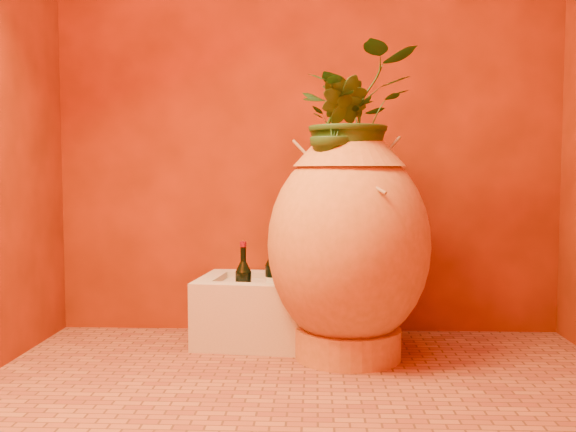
{
  "coord_description": "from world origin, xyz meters",
  "views": [
    {
      "loc": [
        0.04,
        -2.22,
        0.81
      ],
      "look_at": [
        -0.07,
        0.35,
        0.63
      ],
      "focal_mm": 40.0,
      "sensor_mm": 36.0,
      "label": 1
    }
  ],
  "objects_px": {
    "wine_bottle_a": "(243,286)",
    "wine_bottle_c": "(283,286)",
    "amphora": "(349,244)",
    "wine_bottle_b": "(274,280)",
    "stone_basin": "(271,311)",
    "wall_tap": "(387,167)"
  },
  "relations": [
    {
      "from": "wine_bottle_a",
      "to": "wine_bottle_c",
      "type": "height_order",
      "value": "wine_bottle_a"
    },
    {
      "from": "amphora",
      "to": "wine_bottle_c",
      "type": "xyz_separation_m",
      "value": [
        -0.29,
        0.17,
        -0.22
      ]
    },
    {
      "from": "wine_bottle_b",
      "to": "wine_bottle_c",
      "type": "xyz_separation_m",
      "value": [
        0.05,
        -0.07,
        -0.02
      ]
    },
    {
      "from": "wine_bottle_a",
      "to": "wine_bottle_b",
      "type": "xyz_separation_m",
      "value": [
        0.13,
        0.09,
        0.01
      ]
    },
    {
      "from": "stone_basin",
      "to": "wall_tap",
      "type": "relative_size",
      "value": 3.85
    },
    {
      "from": "amphora",
      "to": "wine_bottle_a",
      "type": "height_order",
      "value": "amphora"
    },
    {
      "from": "amphora",
      "to": "stone_basin",
      "type": "height_order",
      "value": "amphora"
    },
    {
      "from": "wine_bottle_b",
      "to": "wall_tap",
      "type": "relative_size",
      "value": 1.89
    },
    {
      "from": "wine_bottle_c",
      "to": "wall_tap",
      "type": "distance_m",
      "value": 0.77
    },
    {
      "from": "stone_basin",
      "to": "wine_bottle_a",
      "type": "height_order",
      "value": "wine_bottle_a"
    },
    {
      "from": "stone_basin",
      "to": "wall_tap",
      "type": "distance_m",
      "value": 0.89
    },
    {
      "from": "stone_basin",
      "to": "wine_bottle_c",
      "type": "height_order",
      "value": "wine_bottle_c"
    },
    {
      "from": "stone_basin",
      "to": "wall_tap",
      "type": "xyz_separation_m",
      "value": [
        0.55,
        0.16,
        0.68
      ]
    },
    {
      "from": "stone_basin",
      "to": "wall_tap",
      "type": "height_order",
      "value": "wall_tap"
    },
    {
      "from": "amphora",
      "to": "wall_tap",
      "type": "bearing_deg",
      "value": 61.92
    },
    {
      "from": "wall_tap",
      "to": "wine_bottle_b",
      "type": "bearing_deg",
      "value": -164.75
    },
    {
      "from": "stone_basin",
      "to": "wine_bottle_c",
      "type": "xyz_separation_m",
      "value": [
        0.06,
        -0.06,
        0.13
      ]
    },
    {
      "from": "wine_bottle_b",
      "to": "wine_bottle_c",
      "type": "relative_size",
      "value": 1.16
    },
    {
      "from": "wine_bottle_b",
      "to": "wine_bottle_c",
      "type": "height_order",
      "value": "wine_bottle_b"
    },
    {
      "from": "wine_bottle_c",
      "to": "wall_tap",
      "type": "bearing_deg",
      "value": 23.57
    },
    {
      "from": "amphora",
      "to": "wine_bottle_c",
      "type": "bearing_deg",
      "value": 150.09
    },
    {
      "from": "stone_basin",
      "to": "wine_bottle_b",
      "type": "bearing_deg",
      "value": 32.64
    }
  ]
}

